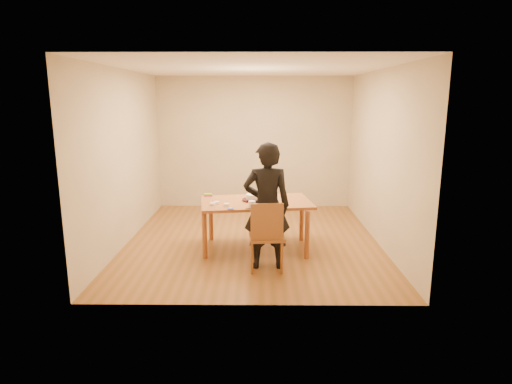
{
  "coord_description": "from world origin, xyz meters",
  "views": [
    {
      "loc": [
        0.12,
        -6.64,
        2.25
      ],
      "look_at": [
        0.06,
        -0.46,
        0.9
      ],
      "focal_mm": 30.0,
      "sensor_mm": 36.0,
      "label": 1
    }
  ],
  "objects_px": {
    "dining_table": "(256,202)",
    "cake": "(253,197)",
    "person": "(267,206)",
    "dining_chair": "(267,236)",
    "cake_plate": "(253,200)"
  },
  "relations": [
    {
      "from": "dining_table",
      "to": "cake_plate",
      "type": "distance_m",
      "value": 0.07
    },
    {
      "from": "cake_plate",
      "to": "cake",
      "type": "distance_m",
      "value": 0.04
    },
    {
      "from": "person",
      "to": "cake",
      "type": "bearing_deg",
      "value": -77.55
    },
    {
      "from": "dining_table",
      "to": "person",
      "type": "relative_size",
      "value": 0.95
    },
    {
      "from": "dining_chair",
      "to": "cake_plate",
      "type": "relative_size",
      "value": 1.45
    },
    {
      "from": "person",
      "to": "cake_plate",
      "type": "bearing_deg",
      "value": -77.55
    },
    {
      "from": "dining_table",
      "to": "dining_chair",
      "type": "relative_size",
      "value": 3.57
    },
    {
      "from": "cake_plate",
      "to": "cake",
      "type": "bearing_deg",
      "value": 0.0
    },
    {
      "from": "cake_plate",
      "to": "cake",
      "type": "height_order",
      "value": "cake"
    },
    {
      "from": "dining_table",
      "to": "cake",
      "type": "height_order",
      "value": "cake"
    },
    {
      "from": "dining_chair",
      "to": "person",
      "type": "height_order",
      "value": "person"
    },
    {
      "from": "dining_chair",
      "to": "person",
      "type": "bearing_deg",
      "value": 85.02
    },
    {
      "from": "dining_chair",
      "to": "cake",
      "type": "xyz_separation_m",
      "value": [
        -0.2,
        0.8,
        0.36
      ]
    },
    {
      "from": "dining_chair",
      "to": "person",
      "type": "xyz_separation_m",
      "value": [
        0.0,
        0.05,
        0.41
      ]
    },
    {
      "from": "cake",
      "to": "cake_plate",
      "type": "bearing_deg",
      "value": 0.0
    }
  ]
}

